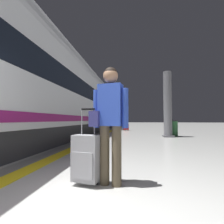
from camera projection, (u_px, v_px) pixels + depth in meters
safety_line_strip at (106, 133)px, 11.48m from camera, size 0.36×80.00×0.01m
tactile_edge_band at (102, 133)px, 11.52m from camera, size 0.52×80.00×0.01m
high_speed_train at (75, 97)px, 11.06m from camera, size 2.94×34.68×4.97m
traveller_foreground at (109, 116)px, 2.38m from camera, size 0.56×0.30×1.71m
rolling_suitcase_foreground at (86, 158)px, 2.35m from camera, size 0.41×0.29×1.11m
passenger_near at (123, 120)px, 14.54m from camera, size 0.48×0.27×1.59m
suitcase_near at (126, 127)px, 14.34m from camera, size 0.44×0.36×0.95m
platform_pillar at (168, 105)px, 8.95m from camera, size 0.56×0.56×3.60m
waste_bin at (174, 128)px, 9.29m from camera, size 0.46×0.46×0.91m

